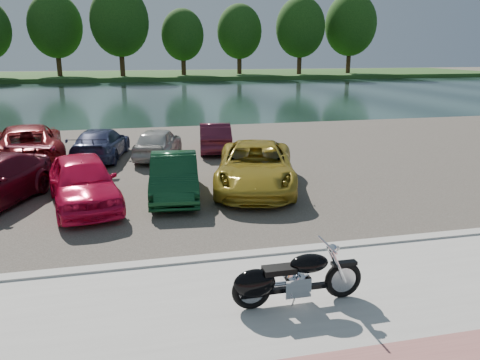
% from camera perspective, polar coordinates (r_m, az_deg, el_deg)
% --- Properties ---
extents(ground, '(200.00, 200.00, 0.00)m').
position_cam_1_polar(ground, '(8.37, 3.12, -15.40)').
color(ground, '#595447').
rests_on(ground, ground).
extents(promenade, '(60.00, 6.00, 0.10)m').
position_cam_1_polar(promenade, '(7.54, 5.33, -18.85)').
color(promenade, '#B2AFA8').
rests_on(promenade, ground).
extents(kerb, '(60.00, 0.30, 0.14)m').
position_cam_1_polar(kerb, '(10.05, -0.06, -9.34)').
color(kerb, '#B2AFA8').
rests_on(kerb, ground).
extents(parking_lot, '(60.00, 18.00, 0.04)m').
position_cam_1_polar(parking_lot, '(18.50, -6.32, 2.10)').
color(parking_lot, '#403B34').
rests_on(parking_lot, ground).
extents(river, '(120.00, 40.00, 0.00)m').
position_cam_1_polar(river, '(47.12, -10.62, 10.10)').
color(river, '#192D29').
rests_on(river, ground).
extents(far_bank, '(120.00, 24.00, 0.60)m').
position_cam_1_polar(far_bank, '(79.01, -11.77, 12.37)').
color(far_bank, '#294C1B').
rests_on(far_bank, ground).
extents(far_trees, '(70.25, 10.68, 12.52)m').
position_cam_1_polar(far_trees, '(73.02, -8.36, 17.94)').
color(far_trees, '#3A2215').
rests_on(far_trees, far_bank).
extents(motorcycle, '(2.33, 0.75, 1.05)m').
position_cam_1_polar(motorcycle, '(8.11, 5.65, -11.99)').
color(motorcycle, black).
rests_on(motorcycle, promenade).
extents(car_4, '(2.52, 4.51, 1.45)m').
position_cam_1_polar(car_4, '(13.78, -18.61, -0.14)').
color(car_4, red).
rests_on(car_4, parking_lot).
extents(car_5, '(1.71, 4.00, 1.28)m').
position_cam_1_polar(car_5, '(14.04, -8.03, 0.48)').
color(car_5, '#113F20').
rests_on(car_5, parking_lot).
extents(car_6, '(3.65, 5.61, 1.44)m').
position_cam_1_polar(car_6, '(14.77, 1.91, 1.68)').
color(car_6, gold).
rests_on(car_6, parking_lot).
extents(car_10, '(3.46, 5.84, 1.52)m').
position_cam_1_polar(car_10, '(19.94, -24.44, 4.07)').
color(car_10, maroon).
rests_on(car_10, parking_lot).
extents(car_11, '(2.44, 4.50, 1.24)m').
position_cam_1_polar(car_11, '(19.67, -16.60, 4.26)').
color(car_11, navy).
rests_on(car_11, parking_lot).
extents(car_12, '(2.44, 3.95, 1.25)m').
position_cam_1_polar(car_12, '(19.32, -9.97, 4.50)').
color(car_12, '#B3B2AE').
rests_on(car_12, parking_lot).
extents(car_13, '(1.80, 3.87, 1.23)m').
position_cam_1_polar(car_13, '(20.50, -3.08, 5.31)').
color(car_13, '#551628').
rests_on(car_13, parking_lot).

